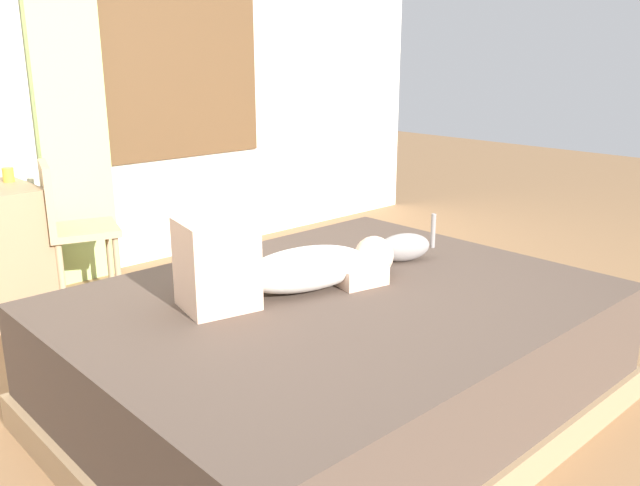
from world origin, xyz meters
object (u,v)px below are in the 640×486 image
(chair_by_desk, at_px, (69,223))
(person_lying, at_px, (284,266))
(cup, at_px, (8,175))
(bed, at_px, (335,355))
(cat, at_px, (400,247))

(chair_by_desk, bearing_deg, person_lying, -85.24)
(person_lying, distance_m, cup, 2.03)
(bed, bearing_deg, chair_by_desk, 98.58)
(cup, distance_m, chair_by_desk, 0.43)
(bed, height_order, person_lying, person_lying)
(bed, xyz_separation_m, person_lying, (-0.14, 0.15, 0.38))
(bed, bearing_deg, cat, 11.85)
(person_lying, relative_size, cat, 2.79)
(bed, distance_m, cat, 0.62)
(cat, distance_m, cup, 2.28)
(cup, bearing_deg, person_lying, -79.84)
(cat, distance_m, chair_by_desk, 1.95)
(person_lying, xyz_separation_m, cat, (0.65, -0.04, -0.05))
(bed, relative_size, person_lying, 2.24)
(cup, xyz_separation_m, chair_by_desk, (0.21, -0.26, -0.27))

